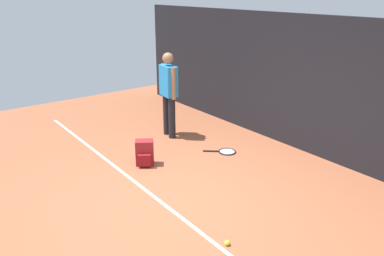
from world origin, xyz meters
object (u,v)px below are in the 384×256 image
object	(u,v)px
tennis_racket	(226,152)
tennis_ball_near_player	(227,243)
tennis_player	(169,90)
backpack	(145,153)

from	to	relation	value
tennis_racket	tennis_ball_near_player	xyz separation A→B (m)	(2.04, -1.81, 0.02)
tennis_player	tennis_ball_near_player	world-z (taller)	tennis_player
backpack	tennis_ball_near_player	bearing A→B (deg)	-64.70
tennis_player	tennis_ball_near_player	xyz separation A→B (m)	(3.37, -1.46, -0.93)
backpack	tennis_ball_near_player	xyz separation A→B (m)	(2.48, -0.35, -0.18)
backpack	tennis_player	bearing A→B (deg)	72.04
tennis_ball_near_player	tennis_player	bearing A→B (deg)	156.60
tennis_player	tennis_ball_near_player	distance (m)	3.79
tennis_racket	backpack	xyz separation A→B (m)	(-0.44, -1.46, 0.20)
tennis_player	tennis_racket	size ratio (longest dim) A/B	2.94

